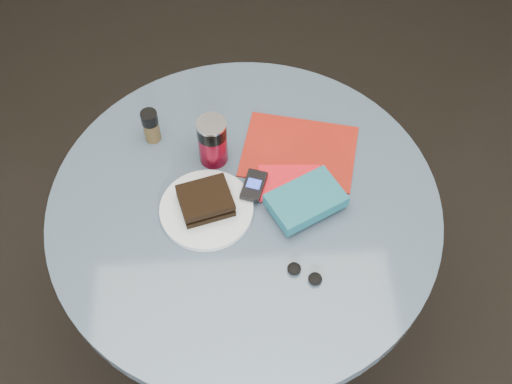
{
  "coord_description": "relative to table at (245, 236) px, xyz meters",
  "views": [
    {
      "loc": [
        -0.02,
        -0.88,
        2.12
      ],
      "look_at": [
        0.03,
        0.0,
        0.8
      ],
      "focal_mm": 45.0,
      "sensor_mm": 36.0,
      "label": 1
    }
  ],
  "objects": [
    {
      "name": "table",
      "position": [
        0.0,
        0.0,
        0.0
      ],
      "size": [
        1.0,
        1.0,
        0.75
      ],
      "color": "black",
      "rests_on": "ground"
    },
    {
      "name": "novel",
      "position": [
        0.15,
        -0.02,
        0.2
      ],
      "size": [
        0.21,
        0.19,
        0.03
      ],
      "primitive_type": "cube",
      "rotation": [
        0.0,
        0.0,
        0.47
      ],
      "color": "#155464",
      "rests_on": "red_book"
    },
    {
      "name": "magazine",
      "position": [
        0.15,
        0.16,
        0.17
      ],
      "size": [
        0.34,
        0.29,
        0.01
      ],
      "primitive_type": "cube",
      "rotation": [
        0.0,
        0.0,
        -0.25
      ],
      "color": "maroon",
      "rests_on": "table"
    },
    {
      "name": "sandwich",
      "position": [
        -0.1,
        -0.01,
        0.2
      ],
      "size": [
        0.15,
        0.14,
        0.04
      ],
      "color": "black",
      "rests_on": "plate"
    },
    {
      "name": "ground",
      "position": [
        0.0,
        0.0,
        -0.59
      ],
      "size": [
        4.0,
        4.0,
        0.0
      ],
      "primitive_type": "plane",
      "color": "black",
      "rests_on": "ground"
    },
    {
      "name": "plate",
      "position": [
        -0.1,
        -0.02,
        0.17
      ],
      "size": [
        0.3,
        0.3,
        0.01
      ],
      "primitive_type": "cylinder",
      "rotation": [
        0.0,
        0.0,
        -0.35
      ],
      "color": "silver",
      "rests_on": "table"
    },
    {
      "name": "soda_can",
      "position": [
        -0.07,
        0.15,
        0.24
      ],
      "size": [
        0.1,
        0.1,
        0.14
      ],
      "color": "maroon",
      "rests_on": "table"
    },
    {
      "name": "pepper_grinder",
      "position": [
        -0.24,
        0.23,
        0.22
      ],
      "size": [
        0.05,
        0.05,
        0.1
      ],
      "color": "#46381E",
      "rests_on": "table"
    },
    {
      "name": "red_book",
      "position": [
        0.12,
        0.05,
        0.18
      ],
      "size": [
        0.17,
        0.12,
        0.01
      ],
      "primitive_type": "cube",
      "rotation": [
        0.0,
        0.0,
        -0.06
      ],
      "color": "red",
      "rests_on": "magazine"
    },
    {
      "name": "mp3_player",
      "position": [
        0.03,
        0.04,
        0.19
      ],
      "size": [
        0.08,
        0.1,
        0.02
      ],
      "color": "black",
      "rests_on": "red_book"
    },
    {
      "name": "headphones",
      "position": [
        0.13,
        -0.21,
        0.17
      ],
      "size": [
        0.09,
        0.08,
        0.02
      ],
      "color": "black",
      "rests_on": "table"
    }
  ]
}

